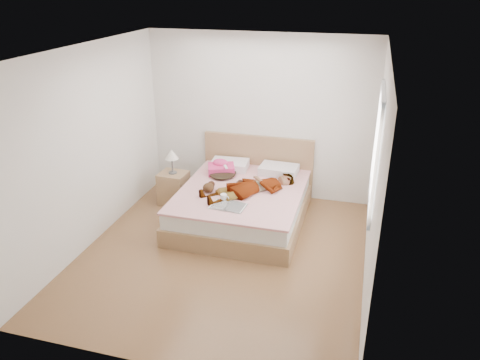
% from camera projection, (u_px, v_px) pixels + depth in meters
% --- Properties ---
extents(ground, '(4.00, 4.00, 0.00)m').
position_uv_depth(ground, '(223.00, 254.00, 6.13)').
color(ground, '#4C2E17').
rests_on(ground, ground).
extents(woman, '(1.46, 1.43, 0.20)m').
position_uv_depth(woman, '(251.00, 184.00, 6.67)').
color(woman, white).
rests_on(woman, bed).
extents(hair, '(0.54, 0.61, 0.08)m').
position_uv_depth(hair, '(222.00, 173.00, 7.24)').
color(hair, black).
rests_on(hair, bed).
extents(phone, '(0.09, 0.09, 0.05)m').
position_uv_depth(phone, '(226.00, 167.00, 7.13)').
color(phone, silver).
rests_on(phone, bed).
extents(room_shell, '(4.00, 4.00, 4.00)m').
position_uv_depth(room_shell, '(376.00, 151.00, 5.36)').
color(room_shell, white).
rests_on(room_shell, ground).
extents(bed, '(1.80, 2.08, 1.00)m').
position_uv_depth(bed, '(243.00, 201.00, 6.94)').
color(bed, olive).
rests_on(bed, ground).
extents(towel, '(0.49, 0.44, 0.21)m').
position_uv_depth(towel, '(221.00, 168.00, 7.30)').
color(towel, '#E33D5F').
rests_on(towel, bed).
extents(magazine, '(0.49, 0.34, 0.03)m').
position_uv_depth(magazine, '(228.00, 206.00, 6.25)').
color(magazine, silver).
rests_on(magazine, bed).
extents(coffee_mug, '(0.14, 0.11, 0.10)m').
position_uv_depth(coffee_mug, '(224.00, 198.00, 6.40)').
color(coffee_mug, white).
rests_on(coffee_mug, bed).
extents(plush_toy, '(0.18, 0.25, 0.13)m').
position_uv_depth(plush_toy, '(209.00, 187.00, 6.67)').
color(plush_toy, black).
rests_on(plush_toy, bed).
extents(nightstand, '(0.44, 0.40, 0.91)m').
position_uv_depth(nightstand, '(174.00, 186.00, 7.40)').
color(nightstand, olive).
rests_on(nightstand, ground).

